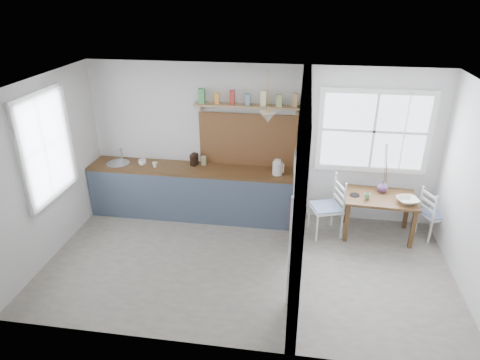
# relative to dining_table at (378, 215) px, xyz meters

# --- Properties ---
(floor) EXTENTS (5.80, 3.20, 0.01)m
(floor) POSITION_rel_dining_table_xyz_m (-1.96, -1.12, -0.34)
(floor) COLOR gray
(floor) RESTS_ON ground
(ceiling) EXTENTS (5.80, 3.20, 0.01)m
(ceiling) POSITION_rel_dining_table_xyz_m (-1.96, -1.12, 2.26)
(ceiling) COLOR silver
(ceiling) RESTS_ON walls
(walls) EXTENTS (5.81, 3.21, 2.60)m
(walls) POSITION_rel_dining_table_xyz_m (-1.96, -1.12, 0.96)
(walls) COLOR silver
(walls) RESTS_ON floor
(partition) EXTENTS (0.12, 3.20, 2.60)m
(partition) POSITION_rel_dining_table_xyz_m (-1.26, -1.06, 1.11)
(partition) COLOR silver
(partition) RESTS_ON floor
(kitchen_window) EXTENTS (0.10, 1.16, 1.50)m
(kitchen_window) POSITION_rel_dining_table_xyz_m (-4.83, -1.12, 1.31)
(kitchen_window) COLOR white
(kitchen_window) RESTS_ON walls
(nook_window) EXTENTS (1.76, 0.10, 1.30)m
(nook_window) POSITION_rel_dining_table_xyz_m (-0.16, 0.44, 1.26)
(nook_window) COLOR white
(nook_window) RESTS_ON walls
(counter) EXTENTS (3.50, 0.60, 0.90)m
(counter) POSITION_rel_dining_table_xyz_m (-3.09, 0.21, 0.11)
(counter) COLOR brown
(counter) RESTS_ON floor
(sink) EXTENTS (0.40, 0.40, 0.02)m
(sink) POSITION_rel_dining_table_xyz_m (-4.39, 0.18, 0.55)
(sink) COLOR silver
(sink) RESTS_ON counter
(backsplash) EXTENTS (1.65, 0.03, 0.90)m
(backsplash) POSITION_rel_dining_table_xyz_m (-2.17, 0.46, 1.01)
(backsplash) COLOR brown
(backsplash) RESTS_ON walls
(shelf) EXTENTS (1.75, 0.20, 0.21)m
(shelf) POSITION_rel_dining_table_xyz_m (-2.17, 0.37, 1.66)
(shelf) COLOR #A4825D
(shelf) RESTS_ON walls
(pendant_lamp) EXTENTS (0.26, 0.26, 0.16)m
(pendant_lamp) POSITION_rel_dining_table_xyz_m (-1.81, 0.03, 1.54)
(pendant_lamp) COLOR beige
(pendant_lamp) RESTS_ON ceiling
(utensil_rail) EXTENTS (0.02, 0.50, 0.02)m
(utensil_rail) POSITION_rel_dining_table_xyz_m (-1.35, -0.22, 1.11)
(utensil_rail) COLOR silver
(utensil_rail) RESTS_ON partition
(dining_table) EXTENTS (1.13, 0.79, 0.69)m
(dining_table) POSITION_rel_dining_table_xyz_m (0.00, 0.00, 0.00)
(dining_table) COLOR brown
(dining_table) RESTS_ON floor
(chair_left) EXTENTS (0.56, 0.56, 0.98)m
(chair_left) POSITION_rel_dining_table_xyz_m (-0.83, -0.10, 0.15)
(chair_left) COLOR white
(chair_left) RESTS_ON floor
(chair_right) EXTENTS (0.50, 0.50, 0.83)m
(chair_right) POSITION_rel_dining_table_xyz_m (0.88, 0.07, 0.07)
(chair_right) COLOR white
(chair_right) RESTS_ON floor
(kettle) EXTENTS (0.27, 0.24, 0.26)m
(kettle) POSITION_rel_dining_table_xyz_m (-1.64, 0.12, 0.69)
(kettle) COLOR silver
(kettle) RESTS_ON counter
(mug_a) EXTENTS (0.10, 0.10, 0.09)m
(mug_a) POSITION_rel_dining_table_xyz_m (-3.70, 0.11, 0.60)
(mug_a) COLOR silver
(mug_a) RESTS_ON counter
(mug_b) EXTENTS (0.17, 0.17, 0.11)m
(mug_b) POSITION_rel_dining_table_xyz_m (-3.94, 0.16, 0.61)
(mug_b) COLOR white
(mug_b) RESTS_ON counter
(knife_block) EXTENTS (0.12, 0.15, 0.21)m
(knife_block) POSITION_rel_dining_table_xyz_m (-3.07, 0.30, 0.66)
(knife_block) COLOR black
(knife_block) RESTS_ON counter
(jar) EXTENTS (0.13, 0.13, 0.15)m
(jar) POSITION_rel_dining_table_xyz_m (-2.91, 0.34, 0.63)
(jar) COLOR tan
(jar) RESTS_ON counter
(towel_magenta) EXTENTS (0.02, 0.03, 0.58)m
(towel_magenta) POSITION_rel_dining_table_xyz_m (-1.38, -0.13, -0.07)
(towel_magenta) COLOR #A81D5B
(towel_magenta) RESTS_ON counter
(towel_orange) EXTENTS (0.02, 0.03, 0.47)m
(towel_orange) POSITION_rel_dining_table_xyz_m (-1.38, -0.16, -0.09)
(towel_orange) COLOR orange
(towel_orange) RESTS_ON counter
(bowl) EXTENTS (0.38, 0.38, 0.08)m
(bowl) POSITION_rel_dining_table_xyz_m (0.37, -0.16, 0.38)
(bowl) COLOR beige
(bowl) RESTS_ON dining_table
(table_cup) EXTENTS (0.11, 0.11, 0.09)m
(table_cup) POSITION_rel_dining_table_xyz_m (-0.23, -0.12, 0.39)
(table_cup) COLOR #75A86E
(table_cup) RESTS_ON dining_table
(plate) EXTENTS (0.20, 0.20, 0.01)m
(plate) POSITION_rel_dining_table_xyz_m (-0.40, -0.02, 0.35)
(plate) COLOR black
(plate) RESTS_ON dining_table
(vase) EXTENTS (0.21, 0.21, 0.18)m
(vase) POSITION_rel_dining_table_xyz_m (0.04, 0.18, 0.43)
(vase) COLOR #593A6E
(vase) RESTS_ON dining_table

